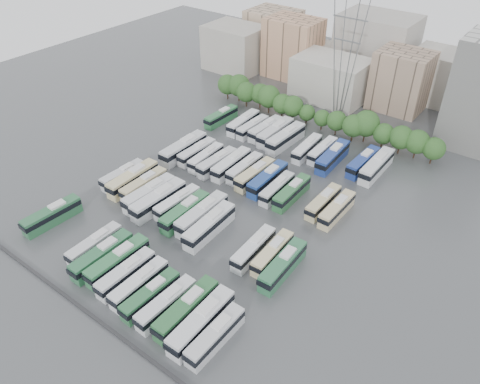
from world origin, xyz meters
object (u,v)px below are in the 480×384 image
Objects in this scene: bus_r0_s0 at (52,215)px; bus_r1_s8 at (209,226)px; bus_r1_s12 at (273,253)px; bus_r1_s13 at (283,265)px; bus_r2_s5 at (231,164)px; bus_r3_s3 at (253,127)px; bus_r3_s6 at (286,138)px; bus_r2_s8 at (268,179)px; bus_r0_s10 at (166,304)px; bus_r1_s0 at (123,175)px; bus_r3_s2 at (243,122)px; bus_r1_s4 at (158,200)px; bus_r1_s7 at (202,214)px; bus_r2_s10 at (292,192)px; bus_r1_s6 at (185,212)px; bus_r2_s1 at (184,148)px; bus_r0_s11 at (187,309)px; bus_r1_s2 at (144,185)px; bus_r0_s9 at (151,295)px; bus_r2_s12 at (323,202)px; bus_r2_s13 at (337,209)px; bus_r3_s0 at (221,117)px; bus_r3_s5 at (275,132)px; bus_r3_s8 at (307,148)px; bus_r2_s4 at (217,162)px; bus_r0_s13 at (215,336)px; bus_r0_s12 at (201,322)px; bus_r3_s12 at (363,162)px; bus_r3_s9 at (322,150)px; bus_r0_s5 at (102,256)px; bus_r0_s7 at (126,273)px; bus_r2_s3 at (206,157)px; bus_r3_s13 at (377,166)px; bus_r3_s4 at (266,129)px; bus_r3_s10 at (333,157)px; bus_r1_s1 at (133,179)px; bus_r1_s5 at (177,203)px; bus_r2_s7 at (255,174)px; electricity_pylon at (346,51)px; bus_r2_s9 at (277,188)px; bus_r2_s2 at (197,152)px.

bus_r0_s0 is 0.93× the size of bus_r1_s8.
bus_r1_s12 is 0.91× the size of bus_r1_s13.
bus_r2_s5 reaches higher than bus_r3_s3.
bus_r2_s8 is at bearing -67.62° from bus_r3_s6.
bus_r3_s6 is (-13.01, 54.74, 0.29)m from bus_r0_s10.
bus_r0_s0 is at bearing -89.27° from bus_r1_s0.
bus_r3_s2 is (-19.76, 37.04, -0.18)m from bus_r1_s8.
bus_r1_s8 is at bearing 2.01° from bus_r1_s4.
bus_r2_s10 is at bearing 59.02° from bus_r1_s7.
bus_r1_s4 is 1.12× the size of bus_r3_s2.
bus_r1_s8 reaches higher than bus_r1_s6.
bus_r2_s5 is at bearing 6.69° from bus_r2_s1.
bus_r0_s11 is at bearing -63.26° from bus_r2_s5.
bus_r1_s2 is 26.24m from bus_r2_s8.
bus_r0_s9 is 1.02× the size of bus_r2_s12.
bus_r3_s0 is (-43.12, 17.17, -0.03)m from bus_r2_s13.
bus_r3_s5 is at bearing -0.39° from bus_r3_s2.
bus_r3_s8 reaches higher than bus_r3_s3.
bus_r2_s1 is at bearing -174.71° from bus_r2_s5.
bus_r2_s1 is 1.02× the size of bus_r3_s6.
bus_r2_s4 reaches higher than bus_r1_s0.
bus_r2_s13 is (0.16, 37.34, -0.01)m from bus_r0_s13.
bus_r3_s12 is (-0.08, 55.83, -0.19)m from bus_r0_s12.
bus_r3_s9 is (-13.07, 55.48, -0.09)m from bus_r0_s13.
bus_r1_s4 reaches higher than bus_r2_s10.
bus_r2_s12 is at bearing 57.98° from bus_r0_s5.
bus_r0_s7 is 1.05× the size of bus_r2_s3.
bus_r0_s0 is 53.46m from bus_r3_s3.
bus_r2_s10 is 21.97m from bus_r3_s13.
bus_r3_s2 is at bearing -176.25° from bus_r3_s12.
bus_r0_s7 is (6.44, -0.30, -0.13)m from bus_r0_s5.
bus_r0_s5 reaches higher than bus_r3_s4.
bus_r3_s9 is (9.79, 0.75, -0.37)m from bus_r3_s6.
bus_r3_s10 is (16.80, -1.59, -0.04)m from bus_r3_s5.
bus_r2_s3 is at bearing 148.45° from bus_r1_s13.
bus_r2_s12 is (-3.16, 37.88, -0.06)m from bus_r0_s13.
bus_r1_s1 is 23.15m from bus_r1_s8.
bus_r3_s6 is (-19.82, 35.29, 0.34)m from bus_r1_s12.
bus_r0_s9 reaches higher than bus_r1_s5.
bus_r1_s12 is at bearing 0.47° from bus_r1_s0.
bus_r3_s12 reaches higher than bus_r2_s12.
bus_r0_s13 is at bearing -49.40° from bus_r3_s0.
bus_r1_s4 reaches higher than bus_r2_s7.
bus_r1_s2 reaches higher than bus_r0_s13.
electricity_pylon reaches higher than bus_r1_s1.
bus_r1_s7 is at bearing 109.95° from bus_r0_s9.
bus_r3_s5 is (-7.14, -19.54, -16.65)m from electricity_pylon.
bus_r1_s7 is 1.20× the size of bus_r2_s9.
bus_r3_s13 is (6.55, 55.34, 0.08)m from bus_r0_s11.
bus_r2_s2 is at bearing 176.02° from bus_r2_s9.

